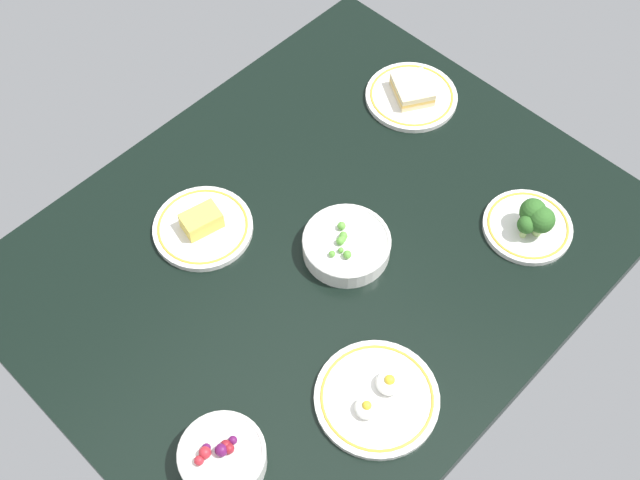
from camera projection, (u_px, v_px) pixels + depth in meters
dining_table at (320, 252)px, 155.43cm from camera, size 111.26×89.12×4.00cm
plate_cheese at (203, 226)px, 154.80cm from camera, size 19.08×19.08×4.91cm
plate_eggs at (377, 397)px, 136.03cm from camera, size 21.10×21.10×4.40cm
plate_broccoli at (531, 222)px, 153.49cm from camera, size 17.06×17.06×8.04cm
plate_sandwich at (412, 95)px, 173.51cm from camera, size 19.63×19.63×4.31cm
bowl_berries at (222, 457)px, 128.55cm from camera, size 14.06×14.06×6.72cm
bowl_peas at (346, 245)px, 151.25cm from camera, size 16.54×16.54×5.28cm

